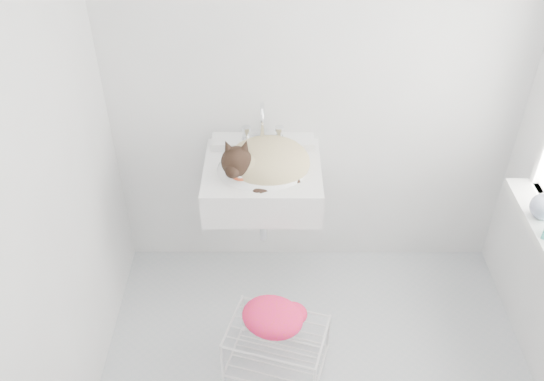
{
  "coord_description": "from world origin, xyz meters",
  "views": [
    {
      "loc": [
        -0.23,
        -1.69,
        2.58
      ],
      "look_at": [
        -0.23,
        0.5,
        0.88
      ],
      "focal_mm": 38.59,
      "sensor_mm": 36.0,
      "label": 1
    }
  ],
  "objects_px": {
    "sink": "(262,166)",
    "cat": "(265,162)",
    "bottle_c": "(541,216)",
    "wire_rack": "(276,347)"
  },
  "relations": [
    {
      "from": "sink",
      "to": "cat",
      "type": "xyz_separation_m",
      "value": [
        0.01,
        -0.02,
        0.04
      ]
    },
    {
      "from": "sink",
      "to": "bottle_c",
      "type": "relative_size",
      "value": 3.7
    },
    {
      "from": "cat",
      "to": "sink",
      "type": "bearing_deg",
      "value": 115.93
    },
    {
      "from": "cat",
      "to": "wire_rack",
      "type": "bearing_deg",
      "value": -92.92
    },
    {
      "from": "wire_rack",
      "to": "cat",
      "type": "bearing_deg",
      "value": 96.13
    },
    {
      "from": "sink",
      "to": "bottle_c",
      "type": "bearing_deg",
      "value": -16.88
    },
    {
      "from": "sink",
      "to": "cat",
      "type": "height_order",
      "value": "cat"
    },
    {
      "from": "bottle_c",
      "to": "cat",
      "type": "bearing_deg",
      "value": 163.69
    },
    {
      "from": "wire_rack",
      "to": "bottle_c",
      "type": "bearing_deg",
      "value": 9.21
    },
    {
      "from": "sink",
      "to": "wire_rack",
      "type": "bearing_deg",
      "value": -82.86
    }
  ]
}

